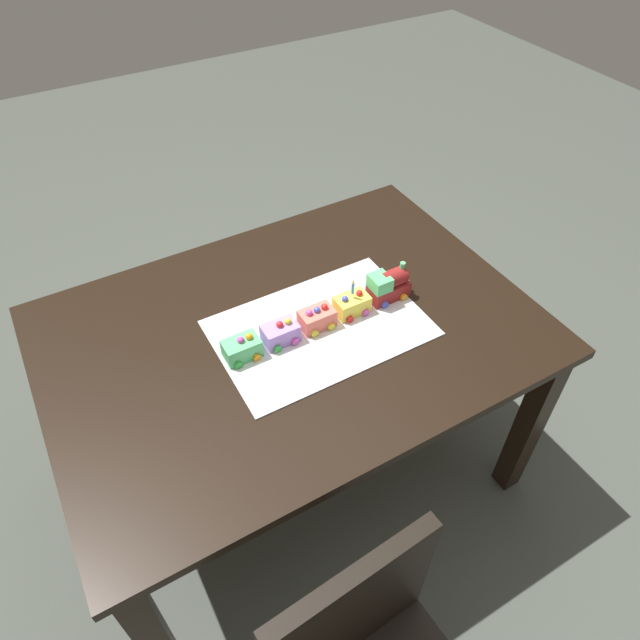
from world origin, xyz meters
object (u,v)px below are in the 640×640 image
(cake_locomotive, at_px, (388,285))
(cake_car_hopper_mint_green, at_px, (242,348))
(cake_car_caboose_lavender, at_px, (280,333))
(birthday_candle, at_px, (353,287))
(cake_car_tanker_lemon, at_px, (352,304))
(cake_car_flatbed_coral, at_px, (317,318))
(dining_table, at_px, (293,353))

(cake_locomotive, distance_m, cake_car_hopper_mint_green, 0.48)
(cake_car_caboose_lavender, relative_size, birthday_candle, 1.93)
(cake_locomotive, distance_m, cake_car_tanker_lemon, 0.13)
(cake_locomotive, bearing_deg, cake_car_caboose_lavender, 0.00)
(cake_car_caboose_lavender, bearing_deg, cake_car_flatbed_coral, 180.00)
(cake_locomotive, bearing_deg, cake_car_hopper_mint_green, 0.00)
(cake_car_hopper_mint_green, bearing_deg, cake_car_caboose_lavender, 180.00)
(cake_car_caboose_lavender, bearing_deg, dining_table, -149.96)
(dining_table, bearing_deg, cake_locomotive, 174.91)
(cake_car_flatbed_coral, xyz_separation_m, birthday_candle, (-0.12, -0.00, 0.07))
(cake_car_caboose_lavender, distance_m, birthday_candle, 0.25)
(cake_car_hopper_mint_green, bearing_deg, birthday_candle, -180.00)
(cake_car_caboose_lavender, xyz_separation_m, cake_car_hopper_mint_green, (0.12, 0.00, 0.00))
(dining_table, xyz_separation_m, cake_car_tanker_lemon, (-0.19, 0.03, 0.14))
(cake_locomotive, bearing_deg, cake_car_tanker_lemon, 0.00)
(cake_car_caboose_lavender, bearing_deg, birthday_candle, -180.00)
(cake_locomotive, relative_size, cake_car_tanker_lemon, 1.40)
(dining_table, bearing_deg, birthday_candle, 171.48)
(birthday_candle, bearing_deg, cake_car_flatbed_coral, 0.00)
(dining_table, height_order, cake_car_tanker_lemon, cake_car_tanker_lemon)
(cake_car_flatbed_coral, distance_m, birthday_candle, 0.14)
(dining_table, bearing_deg, cake_car_hopper_mint_green, 9.58)
(dining_table, distance_m, cake_car_caboose_lavender, 0.15)
(cake_locomotive, relative_size, cake_car_flatbed_coral, 1.40)
(cake_car_caboose_lavender, height_order, cake_car_hopper_mint_green, same)
(cake_car_tanker_lemon, xyz_separation_m, birthday_candle, (-0.00, -0.00, 0.07))
(cake_locomotive, xyz_separation_m, cake_car_caboose_lavender, (0.36, 0.00, -0.02))
(cake_car_tanker_lemon, xyz_separation_m, cake_car_flatbed_coral, (0.12, 0.00, 0.00))
(dining_table, distance_m, cake_locomotive, 0.35)
(cake_car_flatbed_coral, bearing_deg, cake_locomotive, -180.00)
(cake_car_tanker_lemon, distance_m, cake_car_hopper_mint_green, 0.35)
(dining_table, bearing_deg, cake_car_flatbed_coral, 157.79)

